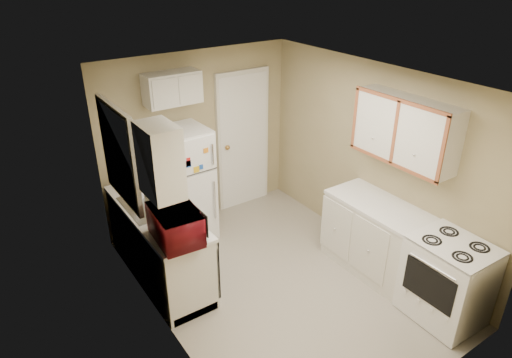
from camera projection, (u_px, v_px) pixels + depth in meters
floor at (280, 281)px, 5.42m from camera, size 3.80×3.80×0.00m
ceiling at (286, 81)px, 4.34m from camera, size 3.80×3.80×0.00m
wall_left at (161, 233)px, 4.17m from camera, size 3.80×3.80×0.00m
wall_right at (373, 162)px, 5.59m from camera, size 3.80×3.80×0.00m
wall_back at (199, 138)px, 6.28m from camera, size 2.80×2.80×0.00m
wall_front at (433, 289)px, 3.47m from camera, size 2.80×2.80×0.00m
left_counter at (159, 244)px, 5.33m from camera, size 0.60×1.80×0.90m
dishwasher at (205, 258)px, 5.01m from camera, size 0.03×0.58×0.72m
sink at (150, 208)px, 5.25m from camera, size 0.54×0.74×0.16m
microwave at (176, 226)px, 4.55m from camera, size 0.64×0.39×0.41m
soap_bottle at (138, 191)px, 5.32m from camera, size 0.10×0.10×0.20m
window_blinds at (120, 154)px, 4.79m from camera, size 0.10×0.98×1.08m
upper_cabinet_left at (160, 161)px, 4.14m from camera, size 0.30×0.45×0.70m
refrigerator at (184, 185)px, 5.95m from camera, size 0.65×0.64×1.55m
cabinet_over_fridge at (172, 88)px, 5.62m from camera, size 0.70×0.30×0.40m
interior_door at (243, 141)px, 6.69m from camera, size 0.86×0.06×2.08m
right_counter at (400, 252)px, 5.18m from camera, size 0.60×2.00×0.90m
stove at (447, 280)px, 4.70m from camera, size 0.64×0.78×0.93m
upper_cabinet_right at (405, 130)px, 4.87m from camera, size 0.30×1.20×0.70m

